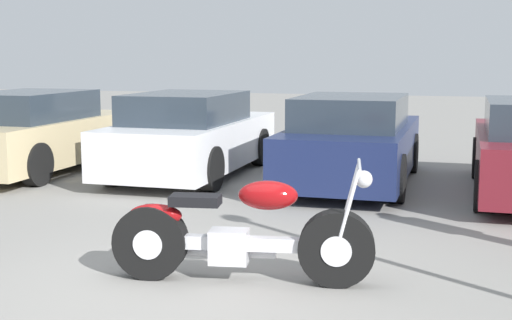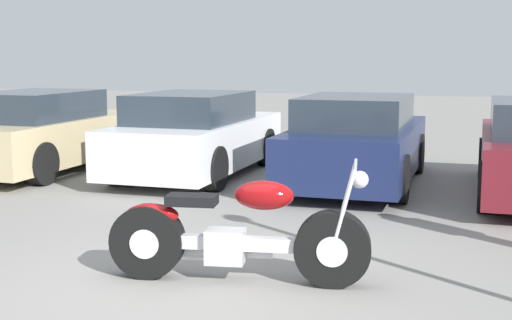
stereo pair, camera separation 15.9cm
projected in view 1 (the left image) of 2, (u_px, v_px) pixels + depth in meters
ground_plane at (179, 287)px, 6.14m from camera, size 60.00×60.00×0.00m
motorcycle at (239, 235)px, 6.25m from camera, size 2.32×0.74×1.08m
parked_car_champagne at (36, 133)px, 12.18m from camera, size 1.80×4.18×1.37m
parked_car_white at (191, 136)px, 11.77m from camera, size 1.80×4.18×1.37m
parked_car_navy at (353, 142)px, 10.97m from camera, size 1.80×4.18×1.37m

